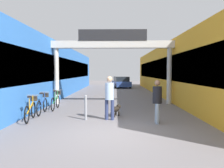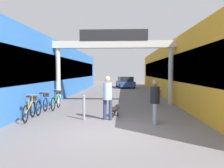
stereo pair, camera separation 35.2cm
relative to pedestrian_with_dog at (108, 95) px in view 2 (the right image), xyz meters
The scene contains 13 objects.
ground_plane 2.04m from the pedestrian_with_dog, 88.23° to the right, with size 80.00×80.00×0.00m, color slate.
storefront_left 10.55m from the pedestrian_with_dog, 118.65° to the left, with size 3.00×26.00×3.89m.
storefront_right 10.60m from the pedestrian_with_dog, 60.82° to the left, with size 3.00×26.00×3.89m.
arcade_sign_gateway 4.81m from the pedestrian_with_dog, 89.27° to the left, with size 7.40×0.47×4.36m.
pedestrian_with_dog is the anchor object (origin of this frame).
pedestrian_companion 1.87m from the pedestrian_with_dog, 17.21° to the right, with size 0.37×0.39×1.61m.
dog_on_leash 1.03m from the pedestrian_with_dog, 71.01° to the left, with size 0.55×0.68×0.49m.
bicycle_orange_nearest 3.17m from the pedestrian_with_dog, behind, with size 0.46×1.68×0.98m.
bicycle_blue_second 3.40m from the pedestrian_with_dog, 157.86° to the left, with size 0.46×1.69×0.98m.
bicycle_green_third 3.79m from the pedestrian_with_dog, 138.93° to the left, with size 0.46×1.69×0.98m.
bollard_post_metal 1.07m from the pedestrian_with_dog, behind, with size 0.10×0.10×0.99m.
cafe_chair_wood_nearer 4.86m from the pedestrian_with_dog, 57.18° to the left, with size 0.41×0.41×0.89m.
parked_car_blue 17.76m from the pedestrian_with_dog, 87.14° to the left, with size 2.33×4.22×1.33m.
Camera 2 is at (0.55, -6.81, 1.91)m, focal length 35.00 mm.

